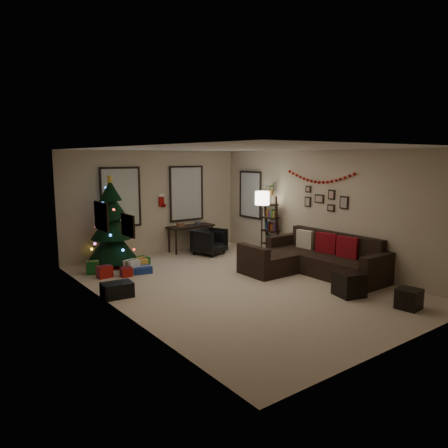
# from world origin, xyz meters

# --- Properties ---
(floor) EXTENTS (7.00, 7.00, 0.00)m
(floor) POSITION_xyz_m (0.00, 0.00, 0.00)
(floor) COLOR beige
(floor) RESTS_ON ground
(ceiling) EXTENTS (7.00, 7.00, 0.00)m
(ceiling) POSITION_xyz_m (0.00, 0.00, 2.70)
(ceiling) COLOR white
(ceiling) RESTS_ON floor
(wall_back) EXTENTS (5.00, 0.00, 5.00)m
(wall_back) POSITION_xyz_m (0.00, 3.50, 1.35)
(wall_back) COLOR #C4B296
(wall_back) RESTS_ON floor
(wall_front) EXTENTS (5.00, 0.00, 5.00)m
(wall_front) POSITION_xyz_m (0.00, -3.50, 1.35)
(wall_front) COLOR #C4B296
(wall_front) RESTS_ON floor
(wall_left) EXTENTS (0.00, 7.00, 7.00)m
(wall_left) POSITION_xyz_m (-2.50, 0.00, 1.35)
(wall_left) COLOR #C4B296
(wall_left) RESTS_ON floor
(wall_right) EXTENTS (0.00, 7.00, 7.00)m
(wall_right) POSITION_xyz_m (2.50, 0.00, 1.35)
(wall_right) COLOR #C4B296
(wall_right) RESTS_ON floor
(window_back_left) EXTENTS (1.05, 0.06, 1.50)m
(window_back_left) POSITION_xyz_m (-0.95, 3.47, 1.55)
(window_back_left) COLOR #728CB2
(window_back_left) RESTS_ON wall_back
(window_back_right) EXTENTS (1.05, 0.06, 1.50)m
(window_back_right) POSITION_xyz_m (0.95, 3.47, 1.55)
(window_back_right) COLOR #728CB2
(window_back_right) RESTS_ON wall_back
(window_right_wall) EXTENTS (0.06, 0.90, 1.30)m
(window_right_wall) POSITION_xyz_m (2.47, 2.55, 1.50)
(window_right_wall) COLOR #728CB2
(window_right_wall) RESTS_ON wall_right
(christmas_tree) EXTENTS (1.18, 1.18, 2.19)m
(christmas_tree) POSITION_xyz_m (-1.39, 3.01, 0.91)
(christmas_tree) COLOR black
(christmas_tree) RESTS_ON floor
(presents) EXTENTS (1.50, 1.01, 0.30)m
(presents) POSITION_xyz_m (-1.41, 2.23, 0.12)
(presents) COLOR maroon
(presents) RESTS_ON floor
(sofa) EXTENTS (1.94, 2.82, 0.88)m
(sofa) POSITION_xyz_m (1.83, -0.30, 0.29)
(sofa) COLOR black
(sofa) RESTS_ON floor
(pillow_red_a) EXTENTS (0.20, 0.48, 0.46)m
(pillow_red_a) POSITION_xyz_m (2.21, -0.95, 0.64)
(pillow_red_a) COLOR maroon
(pillow_red_a) RESTS_ON sofa
(pillow_red_b) EXTENTS (0.26, 0.48, 0.46)m
(pillow_red_b) POSITION_xyz_m (2.21, -0.37, 0.64)
(pillow_red_b) COLOR maroon
(pillow_red_b) RESTS_ON sofa
(pillow_cream) EXTENTS (0.17, 0.44, 0.43)m
(pillow_cream) POSITION_xyz_m (2.21, 0.26, 0.63)
(pillow_cream) COLOR beige
(pillow_cream) RESTS_ON sofa
(ottoman_near) EXTENTS (0.57, 0.57, 0.45)m
(ottoman_near) POSITION_xyz_m (1.22, -1.77, 0.22)
(ottoman_near) COLOR black
(ottoman_near) RESTS_ON floor
(ottoman_far) EXTENTS (0.41, 0.41, 0.34)m
(ottoman_far) POSITION_xyz_m (1.47, -2.79, 0.17)
(ottoman_far) COLOR black
(ottoman_far) RESTS_ON floor
(desk) EXTENTS (1.30, 0.46, 0.70)m
(desk) POSITION_xyz_m (0.92, 3.22, 0.62)
(desk) COLOR black
(desk) RESTS_ON floor
(desk_chair) EXTENTS (0.85, 0.82, 0.69)m
(desk_chair) POSITION_xyz_m (1.09, 2.57, 0.34)
(desk_chair) COLOR black
(desk_chair) RESTS_ON floor
(bookshelf) EXTENTS (0.30, 0.47, 1.56)m
(bookshelf) POSITION_xyz_m (2.30, 1.52, 0.76)
(bookshelf) COLOR black
(bookshelf) RESTS_ON floor
(potted_plant) EXTENTS (0.51, 0.50, 0.43)m
(potted_plant) POSITION_xyz_m (2.30, 1.58, 1.78)
(potted_plant) COLOR #4C4C4C
(potted_plant) RESTS_ON bookshelf
(floor_lamp) EXTENTS (0.36, 0.36, 1.69)m
(floor_lamp) POSITION_xyz_m (1.95, 1.49, 1.41)
(floor_lamp) COLOR black
(floor_lamp) RESTS_ON floor
(art_map) EXTENTS (0.04, 0.60, 0.50)m
(art_map) POSITION_xyz_m (-2.48, 0.73, 1.51)
(art_map) COLOR black
(art_map) RESTS_ON wall_left
(art_abstract) EXTENTS (0.04, 0.45, 0.35)m
(art_abstract) POSITION_xyz_m (-2.48, -0.38, 1.50)
(art_abstract) COLOR black
(art_abstract) RESTS_ON wall_left
(gallery) EXTENTS (0.03, 1.25, 0.54)m
(gallery) POSITION_xyz_m (2.48, -0.07, 1.57)
(gallery) COLOR black
(gallery) RESTS_ON wall_right
(garland) EXTENTS (0.08, 1.90, 0.30)m
(garland) POSITION_xyz_m (2.45, 0.10, 2.08)
(garland) COLOR #A5140C
(garland) RESTS_ON wall_right
(stocking_left) EXTENTS (0.20, 0.05, 0.36)m
(stocking_left) POSITION_xyz_m (-0.14, 3.58, 1.47)
(stocking_left) COLOR #990F0C
(stocking_left) RESTS_ON wall_back
(stocking_right) EXTENTS (0.20, 0.05, 0.36)m
(stocking_right) POSITION_xyz_m (0.19, 3.47, 1.42)
(stocking_right) COLOR #990F0C
(stocking_right) RESTS_ON wall_back
(storage_bin) EXTENTS (0.58, 0.42, 0.27)m
(storage_bin) POSITION_xyz_m (-2.25, 0.72, 0.14)
(storage_bin) COLOR black
(storage_bin) RESTS_ON floor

